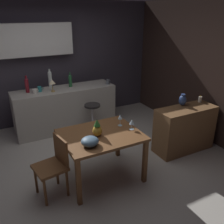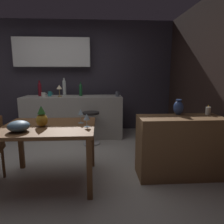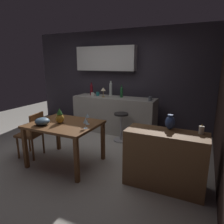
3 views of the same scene
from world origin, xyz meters
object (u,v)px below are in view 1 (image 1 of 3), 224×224
cup_teal (40,89)px  pillar_candle_tall (200,99)px  wine_bottle_clear (50,78)px  wine_glass_right (120,117)px  chair_near_window (54,164)px  wine_bottle_ruby (27,85)px  cup_slate (108,82)px  wine_glass_left (132,122)px  cup_white (35,91)px  vase_ceramic_blue (183,100)px  sideboard_cabinet (184,129)px  pineapple_centerpiece (97,129)px  wine_bottle_green (70,80)px  fruit_bowl (90,141)px  counter_lamp (52,83)px  dining_table (101,139)px  bar_stool (93,118)px

cup_teal → pillar_candle_tall: size_ratio=0.85×
wine_bottle_clear → wine_glass_right: bearing=-75.1°
chair_near_window → wine_bottle_ruby: size_ratio=2.55×
wine_glass_right → cup_slate: size_ratio=1.63×
wine_glass_right → pillar_candle_tall: bearing=1.7°
wine_glass_left → cup_white: bearing=117.6°
wine_bottle_clear → vase_ceramic_blue: 2.70m
sideboard_cabinet → wine_bottle_clear: (-1.84, 2.10, 0.68)m
pineapple_centerpiece → wine_bottle_green: 2.03m
wine_glass_left → cup_white: (-1.02, 1.94, 0.08)m
wine_bottle_ruby → vase_ceramic_blue: size_ratio=1.58×
fruit_bowl → counter_lamp: counter_lamp is taller
dining_table → cup_slate: (1.01, 1.77, 0.30)m
pineapple_centerpiece → chair_near_window: bearing=-179.1°
wine_bottle_green → chair_near_window: bearing=-115.3°
wine_glass_left → counter_lamp: 2.01m
cup_white → wine_bottle_green: bearing=8.3°
chair_near_window → wine_bottle_clear: bearing=75.3°
bar_stool → cup_white: 1.26m
chair_near_window → cup_white: size_ratio=7.08×
cup_white → cup_teal: size_ratio=1.07×
wine_glass_left → wine_glass_right: size_ratio=0.88×
pineapple_centerpiece → pillar_candle_tall: bearing=5.2°
wine_bottle_ruby → cup_slate: size_ratio=2.93×
wine_glass_right → wine_bottle_clear: size_ratio=0.48×
chair_near_window → bar_stool: 1.86m
sideboard_cabinet → pineapple_centerpiece: (-1.75, -0.07, 0.44)m
wine_bottle_ruby → pineapple_centerpiece: bearing=-73.9°
cup_white → wine_glass_left: bearing=-62.4°
wine_bottle_green → cup_teal: (-0.65, -0.05, -0.09)m
fruit_bowl → pillar_candle_tall: size_ratio=1.81×
wine_glass_left → fruit_bowl: bearing=-168.6°
wine_bottle_green → cup_teal: wine_bottle_green is taller
wine_glass_left → cup_slate: size_ratio=1.43×
wine_bottle_green → vase_ceramic_blue: size_ratio=1.45×
cup_teal → vase_ceramic_blue: bearing=-39.2°
wine_glass_right → bar_stool: bearing=86.5°
wine_bottle_clear → counter_lamp: size_ratio=1.55×
cup_teal → wine_bottle_clear: bearing=38.0°
pineapple_centerpiece → vase_ceramic_blue: vase_ceramic_blue is taller
wine_bottle_clear → cup_white: (-0.39, -0.28, -0.14)m
cup_white → dining_table: bearing=-73.8°
counter_lamp → bar_stool: bearing=-31.9°
wine_glass_left → wine_glass_right: 0.22m
cup_slate → cup_white: 1.55m
sideboard_cabinet → wine_bottle_ruby: 3.11m
bar_stool → wine_glass_left: bearing=-89.5°
wine_bottle_green → cup_white: 0.78m
pineapple_centerpiece → cup_slate: bearing=59.2°
bar_stool → vase_ceramic_blue: bearing=-44.1°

